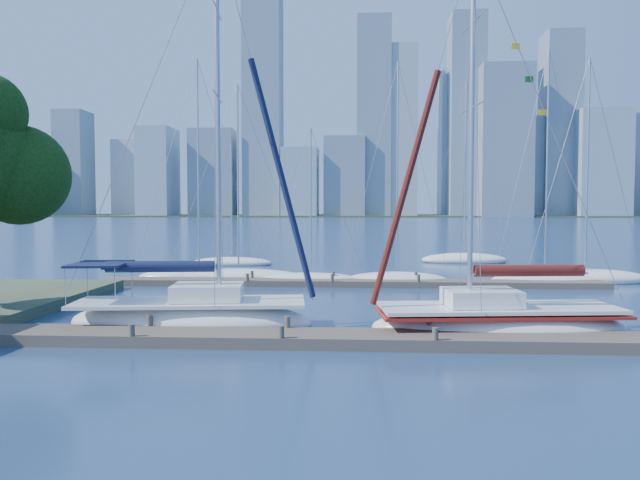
{
  "coord_description": "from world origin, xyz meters",
  "views": [
    {
      "loc": [
        2.5,
        -20.98,
        4.67
      ],
      "look_at": [
        0.97,
        4.0,
        3.36
      ],
      "focal_mm": 35.0,
      "sensor_mm": 36.0,
      "label": 1
    }
  ],
  "objects": [
    {
      "name": "far_dock",
      "position": [
        2.0,
        16.0,
        0.18
      ],
      "size": [
        30.0,
        1.8,
        0.36
      ],
      "primitive_type": "cube",
      "color": "#4F443A",
      "rests_on": "ground"
    },
    {
      "name": "ground",
      "position": [
        0.0,
        0.0,
        0.0
      ],
      "size": [
        700.0,
        700.0,
        0.0
      ],
      "primitive_type": "plane",
      "color": "navy",
      "rests_on": "ground"
    },
    {
      "name": "skyline",
      "position": [
        22.7,
        290.66,
        35.67
      ],
      "size": [
        503.6,
        51.31,
        118.84
      ],
      "color": "#8295A8",
      "rests_on": "ground"
    },
    {
      "name": "bg_boat_6",
      "position": [
        -7.7,
        28.82,
        0.22
      ],
      "size": [
        6.89,
        4.12,
        10.06
      ],
      "rotation": [
        0.0,
        0.0,
        -0.35
      ],
      "color": "white",
      "rests_on": "ground"
    },
    {
      "name": "sailboat_maroon",
      "position": [
        7.6,
        1.91,
        1.09
      ],
      "size": [
        9.49,
        3.99,
        14.74
      ],
      "rotation": [
        0.0,
        0.0,
        0.11
      ],
      "color": "white",
      "rests_on": "ground"
    },
    {
      "name": "sailboat_navy",
      "position": [
        -3.91,
        2.39,
        1.19
      ],
      "size": [
        9.68,
        4.09,
        15.88
      ],
      "rotation": [
        0.0,
        0.0,
        0.11
      ],
      "color": "white",
      "rests_on": "ground"
    },
    {
      "name": "bg_boat_0",
      "position": [
        -7.67,
        18.27,
        0.27
      ],
      "size": [
        8.15,
        5.34,
        14.41
      ],
      "rotation": [
        0.0,
        0.0,
        0.43
      ],
      "color": "white",
      "rests_on": "ground"
    },
    {
      "name": "bg_boat_1",
      "position": [
        -5.11,
        18.23,
        0.26
      ],
      "size": [
        8.92,
        4.55,
        12.76
      ],
      "rotation": [
        0.0,
        0.0,
        0.28
      ],
      "color": "white",
      "rests_on": "ground"
    },
    {
      "name": "far_shore",
      "position": [
        0.0,
        320.0,
        0.0
      ],
      "size": [
        800.0,
        100.0,
        1.5
      ],
      "primitive_type": "cube",
      "color": "#38472D",
      "rests_on": "ground"
    },
    {
      "name": "bg_boat_7",
      "position": [
        11.5,
        32.23,
        0.31
      ],
      "size": [
        7.56,
        3.92,
        15.54
      ],
      "rotation": [
        0.0,
        0.0,
        -0.21
      ],
      "color": "white",
      "rests_on": "ground"
    },
    {
      "name": "bg_boat_5",
      "position": [
        16.66,
        18.65,
        0.3
      ],
      "size": [
        8.26,
        4.52,
        14.27
      ],
      "rotation": [
        0.0,
        0.0,
        0.27
      ],
      "color": "white",
      "rests_on": "ground"
    },
    {
      "name": "bg_boat_3",
      "position": [
        4.88,
        17.36,
        0.28
      ],
      "size": [
        6.66,
        3.41,
        13.81
      ],
      "rotation": [
        0.0,
        0.0,
        0.21
      ],
      "color": "white",
      "rests_on": "ground"
    },
    {
      "name": "bg_boat_2",
      "position": [
        -0.41,
        17.25,
        0.21
      ],
      "size": [
        6.51,
        2.18,
        9.82
      ],
      "rotation": [
        0.0,
        0.0,
        0.04
      ],
      "color": "white",
      "rests_on": "ground"
    },
    {
      "name": "bg_boat_4",
      "position": [
        13.88,
        17.55,
        0.29
      ],
      "size": [
        6.94,
        3.97,
        14.56
      ],
      "rotation": [
        0.0,
        0.0,
        0.29
      ],
      "color": "white",
      "rests_on": "ground"
    },
    {
      "name": "near_dock",
      "position": [
        0.0,
        0.0,
        0.2
      ],
      "size": [
        26.0,
        2.0,
        0.4
      ],
      "primitive_type": "cube",
      "color": "#4F443A",
      "rests_on": "ground"
    }
  ]
}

